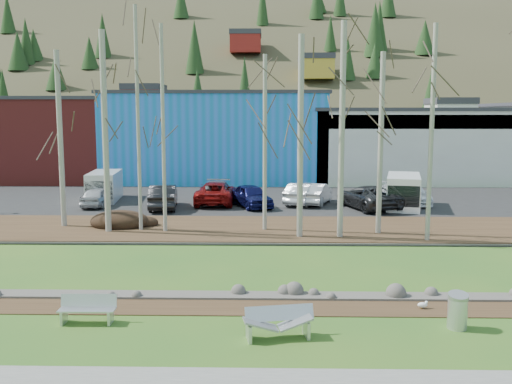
{
  "coord_description": "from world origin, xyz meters",
  "views": [
    {
      "loc": [
        -1.17,
        -15.84,
        6.26
      ],
      "look_at": [
        -1.76,
        11.58,
        2.5
      ],
      "focal_mm": 40.0,
      "sensor_mm": 36.0,
      "label": 1
    }
  ],
  "objects_px": {
    "car_2": "(216,193)",
    "van_grey": "(104,186)",
    "car_5": "(302,194)",
    "car_8": "(316,194)",
    "bench_intact": "(88,309)",
    "van_white": "(403,192)",
    "seagull": "(423,305)",
    "car_1": "(163,197)",
    "bench_damaged": "(278,322)",
    "car_4": "(251,196)",
    "car_6": "(368,197)",
    "car_3": "(216,192)",
    "car_9": "(411,194)",
    "car_0": "(98,197)",
    "car_7": "(398,194)",
    "litter_bin": "(457,312)"
  },
  "relations": [
    {
      "from": "van_white",
      "to": "seagull",
      "type": "bearing_deg",
      "value": -88.22
    },
    {
      "from": "car_7",
      "to": "car_2",
      "type": "bearing_deg",
      "value": 178.14
    },
    {
      "from": "car_1",
      "to": "car_4",
      "type": "distance_m",
      "value": 5.77
    },
    {
      "from": "car_2",
      "to": "van_grey",
      "type": "distance_m",
      "value": 8.21
    },
    {
      "from": "car_4",
      "to": "car_7",
      "type": "distance_m",
      "value": 10.13
    },
    {
      "from": "car_2",
      "to": "car_4",
      "type": "relative_size",
      "value": 1.25
    },
    {
      "from": "car_5",
      "to": "van_white",
      "type": "relative_size",
      "value": 0.84
    },
    {
      "from": "car_2",
      "to": "car_5",
      "type": "height_order",
      "value": "car_2"
    },
    {
      "from": "car_0",
      "to": "car_3",
      "type": "height_order",
      "value": "car_3"
    },
    {
      "from": "car_4",
      "to": "car_8",
      "type": "height_order",
      "value": "car_4"
    },
    {
      "from": "car_0",
      "to": "car_4",
      "type": "xyz_separation_m",
      "value": [
        10.28,
        -0.07,
        0.1
      ]
    },
    {
      "from": "seagull",
      "to": "car_5",
      "type": "height_order",
      "value": "car_5"
    },
    {
      "from": "car_5",
      "to": "car_8",
      "type": "height_order",
      "value": "same"
    },
    {
      "from": "van_white",
      "to": "car_7",
      "type": "bearing_deg",
      "value": 102.15
    },
    {
      "from": "van_white",
      "to": "van_grey",
      "type": "bearing_deg",
      "value": -174.75
    },
    {
      "from": "car_6",
      "to": "car_9",
      "type": "bearing_deg",
      "value": -166.0
    },
    {
      "from": "car_0",
      "to": "car_8",
      "type": "relative_size",
      "value": 0.86
    },
    {
      "from": "car_7",
      "to": "car_8",
      "type": "distance_m",
      "value": 5.63
    },
    {
      "from": "seagull",
      "to": "car_1",
      "type": "height_order",
      "value": "car_1"
    },
    {
      "from": "car_0",
      "to": "car_2",
      "type": "bearing_deg",
      "value": -169.89
    },
    {
      "from": "van_white",
      "to": "car_6",
      "type": "bearing_deg",
      "value": -160.33
    },
    {
      "from": "bench_damaged",
      "to": "car_7",
      "type": "bearing_deg",
      "value": 58.97
    },
    {
      "from": "car_0",
      "to": "car_1",
      "type": "relative_size",
      "value": 0.8
    },
    {
      "from": "litter_bin",
      "to": "car_6",
      "type": "height_order",
      "value": "car_6"
    },
    {
      "from": "car_8",
      "to": "van_white",
      "type": "height_order",
      "value": "van_white"
    },
    {
      "from": "car_3",
      "to": "car_9",
      "type": "distance_m",
      "value": 13.43
    },
    {
      "from": "car_2",
      "to": "car_7",
      "type": "distance_m",
      "value": 12.49
    },
    {
      "from": "car_0",
      "to": "car_5",
      "type": "xyz_separation_m",
      "value": [
        13.7,
        1.3,
        0.08
      ]
    },
    {
      "from": "car_4",
      "to": "car_6",
      "type": "bearing_deg",
      "value": -26.03
    },
    {
      "from": "car_0",
      "to": "bench_damaged",
      "type": "bearing_deg",
      "value": 118.91
    },
    {
      "from": "bench_intact",
      "to": "car_2",
      "type": "relative_size",
      "value": 0.31
    },
    {
      "from": "car_1",
      "to": "car_3",
      "type": "bearing_deg",
      "value": -147.73
    },
    {
      "from": "car_0",
      "to": "car_3",
      "type": "relative_size",
      "value": 0.76
    },
    {
      "from": "car_5",
      "to": "car_8",
      "type": "distance_m",
      "value": 0.95
    },
    {
      "from": "bench_intact",
      "to": "car_8",
      "type": "bearing_deg",
      "value": 67.69
    },
    {
      "from": "bench_intact",
      "to": "bench_damaged",
      "type": "bearing_deg",
      "value": -11.09
    },
    {
      "from": "car_6",
      "to": "van_grey",
      "type": "height_order",
      "value": "van_grey"
    },
    {
      "from": "bench_damaged",
      "to": "car_7",
      "type": "height_order",
      "value": "car_7"
    },
    {
      "from": "litter_bin",
      "to": "car_5",
      "type": "distance_m",
      "value": 22.69
    },
    {
      "from": "bench_damaged",
      "to": "litter_bin",
      "type": "relative_size",
      "value": 2.09
    },
    {
      "from": "car_2",
      "to": "car_6",
      "type": "xyz_separation_m",
      "value": [
        10.1,
        -1.74,
        0.0
      ]
    },
    {
      "from": "car_8",
      "to": "car_7",
      "type": "bearing_deg",
      "value": -159.64
    },
    {
      "from": "car_2",
      "to": "bench_damaged",
      "type": "bearing_deg",
      "value": 99.67
    },
    {
      "from": "car_5",
      "to": "van_white",
      "type": "height_order",
      "value": "van_white"
    },
    {
      "from": "car_6",
      "to": "car_8",
      "type": "height_order",
      "value": "car_6"
    },
    {
      "from": "car_1",
      "to": "car_8",
      "type": "bearing_deg",
      "value": -175.42
    },
    {
      "from": "bench_damaged",
      "to": "car_8",
      "type": "distance_m",
      "value": 23.43
    },
    {
      "from": "bench_intact",
      "to": "van_white",
      "type": "relative_size",
      "value": 0.32
    },
    {
      "from": "car_0",
      "to": "car_7",
      "type": "height_order",
      "value": "car_7"
    },
    {
      "from": "bench_damaged",
      "to": "van_white",
      "type": "bearing_deg",
      "value": 57.55
    }
  ]
}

